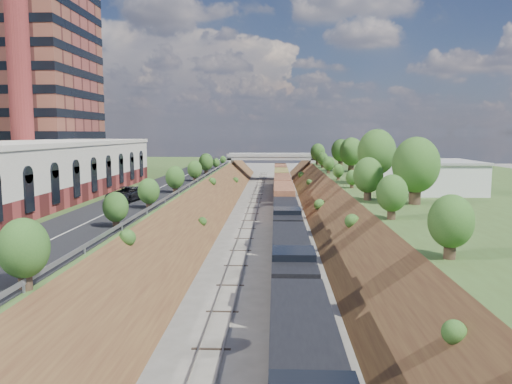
# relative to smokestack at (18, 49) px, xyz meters

# --- Properties ---
(platform_left) EXTENTS (44.00, 180.00, 5.00)m
(platform_left) POSITION_rel_smokestack_xyz_m (3.00, 4.00, -22.50)
(platform_left) COLOR #3C5021
(platform_left) RESTS_ON ground
(platform_right) EXTENTS (44.00, 180.00, 5.00)m
(platform_right) POSITION_rel_smokestack_xyz_m (69.00, 4.00, -22.50)
(platform_right) COLOR #3C5021
(platform_right) RESTS_ON ground
(embankment_left) EXTENTS (10.00, 180.00, 10.00)m
(embankment_left) POSITION_rel_smokestack_xyz_m (25.00, 4.00, -25.00)
(embankment_left) COLOR brown
(embankment_left) RESTS_ON ground
(embankment_right) EXTENTS (10.00, 180.00, 10.00)m
(embankment_right) POSITION_rel_smokestack_xyz_m (47.00, 4.00, -25.00)
(embankment_right) COLOR brown
(embankment_right) RESTS_ON ground
(rail_left_track) EXTENTS (1.58, 180.00, 0.18)m
(rail_left_track) POSITION_rel_smokestack_xyz_m (33.40, 4.00, -24.91)
(rail_left_track) COLOR gray
(rail_left_track) RESTS_ON ground
(rail_right_track) EXTENTS (1.58, 180.00, 0.18)m
(rail_right_track) POSITION_rel_smokestack_xyz_m (38.60, 4.00, -24.91)
(rail_right_track) COLOR gray
(rail_right_track) RESTS_ON ground
(road) EXTENTS (8.00, 180.00, 0.10)m
(road) POSITION_rel_smokestack_xyz_m (20.50, 4.00, -19.95)
(road) COLOR black
(road) RESTS_ON platform_left
(guardrail) EXTENTS (0.10, 171.00, 0.70)m
(guardrail) POSITION_rel_smokestack_xyz_m (24.60, 3.80, -19.45)
(guardrail) COLOR #99999E
(guardrail) RESTS_ON platform_left
(commercial_building) EXTENTS (14.30, 62.30, 7.00)m
(commercial_building) POSITION_rel_smokestack_xyz_m (8.00, -18.00, -16.49)
(commercial_building) COLOR maroon
(commercial_building) RESTS_ON platform_left
(highrise_tower) EXTENTS (22.00, 22.00, 53.90)m
(highrise_tower) POSITION_rel_smokestack_xyz_m (-8.00, 16.00, 7.88)
(highrise_tower) COLOR brown
(highrise_tower) RESTS_ON platform_left
(smokestack) EXTENTS (3.20, 3.20, 40.00)m
(smokestack) POSITION_rel_smokestack_xyz_m (0.00, 0.00, 0.00)
(smokestack) COLOR maroon
(smokestack) RESTS_ON platform_left
(overpass) EXTENTS (24.50, 8.30, 7.40)m
(overpass) POSITION_rel_smokestack_xyz_m (36.00, 66.00, -20.08)
(overpass) COLOR gray
(overpass) RESTS_ON ground
(white_building_near) EXTENTS (9.00, 12.00, 4.00)m
(white_building_near) POSITION_rel_smokestack_xyz_m (59.50, -4.00, -18.00)
(white_building_near) COLOR silver
(white_building_near) RESTS_ON platform_right
(white_building_far) EXTENTS (8.00, 10.00, 3.60)m
(white_building_far) POSITION_rel_smokestack_xyz_m (59.00, 18.00, -18.20)
(white_building_far) COLOR silver
(white_building_far) RESTS_ON platform_right
(tree_right_large) EXTENTS (5.25, 5.25, 7.61)m
(tree_right_large) POSITION_rel_smokestack_xyz_m (53.00, -16.00, -15.62)
(tree_right_large) COLOR #473323
(tree_right_large) RESTS_ON platform_right
(tree_left_crest) EXTENTS (2.45, 2.45, 3.55)m
(tree_left_crest) POSITION_rel_smokestack_xyz_m (24.20, -36.00, -17.96)
(tree_left_crest) COLOR #473323
(tree_left_crest) RESTS_ON platform_left
(freight_train) EXTENTS (3.17, 127.64, 4.71)m
(freight_train) POSITION_rel_smokestack_xyz_m (38.60, 4.45, -22.35)
(freight_train) COLOR black
(freight_train) RESTS_ON ground
(suv) EXTENTS (3.84, 6.52, 1.70)m
(suv) POSITION_rel_smokestack_xyz_m (19.80, -15.55, -19.05)
(suv) COLOR black
(suv) RESTS_ON road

